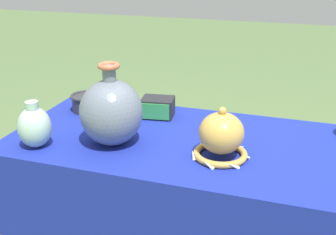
% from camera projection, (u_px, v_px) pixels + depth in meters
% --- Properties ---
extents(display_table, '(1.31, 0.62, 0.68)m').
position_uv_depth(display_table, '(192.00, 162.00, 1.50)').
color(display_table, olive).
rests_on(display_table, ground_plane).
extents(vase_tall_bulbous, '(0.21, 0.21, 0.29)m').
position_uv_depth(vase_tall_bulbous, '(111.00, 112.00, 1.42)').
color(vase_tall_bulbous, slate).
rests_on(vase_tall_bulbous, display_table).
extents(vase_dome_bell, '(0.19, 0.19, 0.18)m').
position_uv_depth(vase_dome_bell, '(221.00, 137.00, 1.34)').
color(vase_dome_bell, gold).
rests_on(vase_dome_bell, display_table).
extents(mosaic_tile_box, '(0.14, 0.12, 0.08)m').
position_uv_depth(mosaic_tile_box, '(158.00, 107.00, 1.68)').
color(mosaic_tile_box, '#232328').
rests_on(mosaic_tile_box, display_table).
extents(jar_round_celadon, '(0.11, 0.11, 0.16)m').
position_uv_depth(jar_round_celadon, '(34.00, 127.00, 1.41)').
color(jar_round_celadon, '#A8CCB7').
rests_on(jar_round_celadon, display_table).
extents(cup_wide_charcoal, '(0.13, 0.13, 0.07)m').
position_uv_depth(cup_wide_charcoal, '(86.00, 102.00, 1.74)').
color(cup_wide_charcoal, '#2D2D33').
rests_on(cup_wide_charcoal, display_table).
extents(wooden_crate, '(0.39, 0.37, 0.23)m').
position_uv_depth(wooden_crate, '(0.00, 220.00, 1.98)').
color(wooden_crate, tan).
rests_on(wooden_crate, ground_plane).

